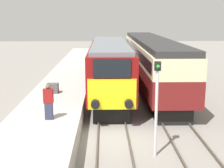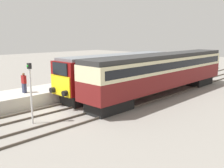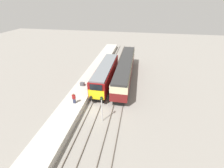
# 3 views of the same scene
# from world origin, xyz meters

# --- Properties ---
(ground_plane) EXTENTS (120.00, 120.00, 0.00)m
(ground_plane) POSITION_xyz_m (0.00, 0.00, 0.00)
(ground_plane) COLOR gray
(platform_left) EXTENTS (3.50, 50.00, 1.01)m
(platform_left) POSITION_xyz_m (-3.30, 8.00, 0.51)
(platform_left) COLOR #B7B2A8
(platform_left) RESTS_ON ground_plane
(rails_near_track) EXTENTS (1.51, 60.00, 0.14)m
(rails_near_track) POSITION_xyz_m (0.00, 5.00, 0.07)
(rails_near_track) COLOR #4C4238
(rails_near_track) RESTS_ON ground_plane
(rails_far_track) EXTENTS (1.50, 60.00, 0.14)m
(rails_far_track) POSITION_xyz_m (3.40, 5.00, 0.07)
(rails_far_track) COLOR #4C4238
(rails_far_track) RESTS_ON ground_plane
(locomotive) EXTENTS (2.70, 13.75, 3.90)m
(locomotive) POSITION_xyz_m (0.00, 8.02, 2.17)
(locomotive) COLOR black
(locomotive) RESTS_ON ground_plane
(passenger_carriage) EXTENTS (2.75, 19.23, 3.99)m
(passenger_carriage) POSITION_xyz_m (3.40, 10.82, 2.43)
(passenger_carriage) COLOR black
(passenger_carriage) RESTS_ON ground_plane
(person_on_platform) EXTENTS (0.44, 0.26, 1.66)m
(person_on_platform) POSITION_xyz_m (-2.96, -0.18, 1.83)
(person_on_platform) COLOR #2D334C
(person_on_platform) RESTS_ON platform_left
(signal_post) EXTENTS (0.24, 0.28, 3.96)m
(signal_post) POSITION_xyz_m (1.70, -2.03, 2.35)
(signal_post) COLOR silver
(signal_post) RESTS_ON ground_plane
(luggage_crate) EXTENTS (0.70, 0.56, 0.60)m
(luggage_crate) POSITION_xyz_m (-3.61, 4.96, 1.31)
(luggage_crate) COLOR #4C4C51
(luggage_crate) RESTS_ON platform_left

